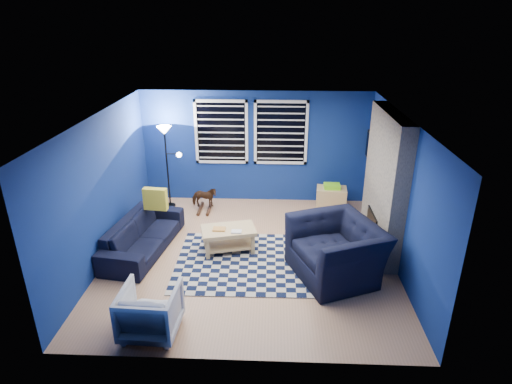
% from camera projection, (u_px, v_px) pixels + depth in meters
% --- Properties ---
extents(floor, '(5.00, 5.00, 0.00)m').
position_uv_depth(floor, '(249.00, 255.00, 7.66)').
color(floor, tan).
rests_on(floor, ground).
extents(ceiling, '(5.00, 5.00, 0.00)m').
position_uv_depth(ceiling, '(248.00, 118.00, 6.68)').
color(ceiling, white).
rests_on(ceiling, wall_back).
extents(wall_back, '(5.00, 0.00, 5.00)m').
position_uv_depth(wall_back, '(256.00, 148.00, 9.47)').
color(wall_back, navy).
rests_on(wall_back, floor).
extents(wall_left, '(0.00, 5.00, 5.00)m').
position_uv_depth(wall_left, '(103.00, 189.00, 7.27)').
color(wall_left, navy).
rests_on(wall_left, floor).
extents(wall_right, '(0.00, 5.00, 5.00)m').
position_uv_depth(wall_right, '(400.00, 194.00, 7.07)').
color(wall_right, navy).
rests_on(wall_right, floor).
extents(fireplace, '(0.65, 2.00, 2.50)m').
position_uv_depth(fireplace, '(384.00, 185.00, 7.56)').
color(fireplace, gray).
rests_on(fireplace, floor).
extents(window_left, '(1.17, 0.06, 1.42)m').
position_uv_depth(window_left, '(221.00, 132.00, 9.33)').
color(window_left, black).
rests_on(window_left, wall_back).
extents(window_right, '(1.17, 0.06, 1.42)m').
position_uv_depth(window_right, '(281.00, 133.00, 9.28)').
color(window_right, black).
rests_on(window_right, wall_back).
extents(tv, '(0.07, 1.00, 0.58)m').
position_uv_depth(tv, '(372.00, 149.00, 8.85)').
color(tv, black).
rests_on(tv, wall_right).
extents(rug, '(2.52, 2.03, 0.02)m').
position_uv_depth(rug, '(249.00, 262.00, 7.44)').
color(rug, black).
rests_on(rug, floor).
extents(sofa, '(2.17, 1.11, 0.60)m').
position_uv_depth(sofa, '(143.00, 235.00, 7.73)').
color(sofa, black).
rests_on(sofa, floor).
extents(armchair_big, '(1.78, 1.68, 0.92)m').
position_uv_depth(armchair_big, '(336.00, 250.00, 6.94)').
color(armchair_big, black).
rests_on(armchair_big, floor).
extents(armchair_bent, '(0.78, 0.80, 0.70)m').
position_uv_depth(armchair_bent, '(150.00, 311.00, 5.70)').
color(armchair_bent, gray).
rests_on(armchair_bent, floor).
extents(rocking_horse, '(0.26, 0.56, 0.47)m').
position_uv_depth(rocking_horse, '(204.00, 197.00, 9.28)').
color(rocking_horse, '#4D2E18').
rests_on(rocking_horse, floor).
extents(coffee_table, '(1.06, 0.77, 0.47)m').
position_uv_depth(coffee_table, '(228.00, 235.00, 7.68)').
color(coffee_table, tan).
rests_on(coffee_table, rug).
extents(cabinet, '(0.67, 0.48, 0.62)m').
position_uv_depth(cabinet, '(331.00, 199.00, 9.29)').
color(cabinet, tan).
rests_on(cabinet, floor).
extents(floor_lamp, '(0.50, 0.31, 1.82)m').
position_uv_depth(floor_lamp, '(166.00, 142.00, 9.03)').
color(floor_lamp, black).
rests_on(floor_lamp, floor).
extents(throw_pillow, '(0.45, 0.18, 0.42)m').
position_uv_depth(throw_pillow, '(155.00, 199.00, 7.95)').
color(throw_pillow, gold).
rests_on(throw_pillow, sofa).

